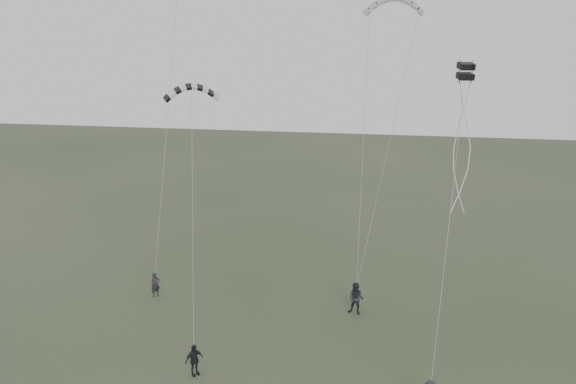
% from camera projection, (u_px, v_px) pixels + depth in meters
% --- Properties ---
extents(ground, '(140.00, 140.00, 0.00)m').
position_uv_depth(ground, '(248.00, 362.00, 27.36)').
color(ground, '#323C27').
rests_on(ground, ground).
extents(flyer_left, '(0.65, 0.66, 1.53)m').
position_uv_depth(flyer_left, '(155.00, 285.00, 34.16)').
color(flyer_left, '#222227').
rests_on(flyer_left, ground).
extents(flyer_right, '(1.06, 0.92, 1.88)m').
position_uv_depth(flyer_right, '(356.00, 299.00, 31.90)').
color(flyer_right, '#25252A').
rests_on(flyer_right, ground).
extents(flyer_center, '(0.88, 0.94, 1.56)m').
position_uv_depth(flyer_center, '(194.00, 360.00, 26.09)').
color(flyer_center, black).
rests_on(flyer_center, ground).
extents(kite_striped, '(2.96, 2.03, 1.26)m').
position_uv_depth(kite_striped, '(191.00, 87.00, 28.94)').
color(kite_striped, black).
rests_on(kite_striped, flyer_center).
extents(kite_box, '(0.82, 0.89, 0.79)m').
position_uv_depth(kite_box, '(466.00, 71.00, 25.00)').
color(kite_box, black).
rests_on(kite_box, flyer_far).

